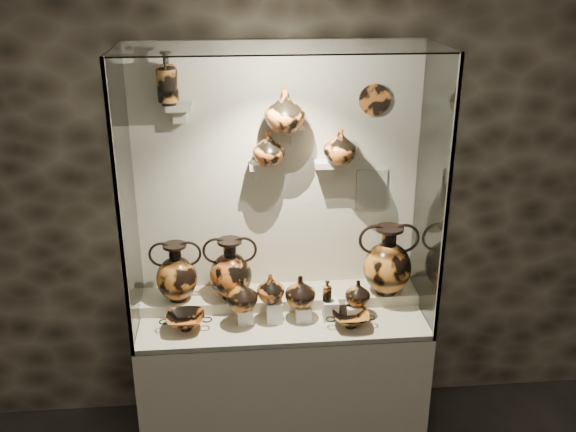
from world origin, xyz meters
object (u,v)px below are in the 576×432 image
object	(u,v)px
amphora_left	(176,272)
amphora_right	(388,260)
jug_c	(300,291)
kylix_left	(186,320)
lekythos_tall	(167,76)
lekythos_small	(327,290)
ovoid_vase_b	(285,110)
ovoid_vase_a	(269,148)
kylix_right	(351,318)
ovoid_vase_c	(340,146)
jug_a	(242,294)
jug_e	(358,293)
jug_b	(271,288)
amphora_mid	(230,269)

from	to	relation	value
amphora_left	amphora_right	world-z (taller)	amphora_right
jug_c	kylix_left	world-z (taller)	jug_c
lekythos_tall	lekythos_small	bearing A→B (deg)	-32.19
lekythos_small	kylix_left	size ratio (longest dim) A/B	0.51
ovoid_vase_b	amphora_left	bearing A→B (deg)	-173.36
kylix_left	ovoid_vase_a	xyz separation A→B (m)	(0.50, 0.29, 0.93)
kylix_right	ovoid_vase_c	distance (m)	0.99
amphora_left	lekythos_tall	bearing A→B (deg)	93.23
jug_a	lekythos_small	xyz separation A→B (m)	(0.50, 0.01, -0.00)
jug_c	jug_e	size ratio (longest dim) A/B	1.21
jug_a	ovoid_vase_b	world-z (taller)	ovoid_vase_b
jug_b	kylix_left	world-z (taller)	jug_b
jug_e	ovoid_vase_c	xyz separation A→B (m)	(-0.09, 0.23, 0.83)
kylix_left	jug_a	bearing A→B (deg)	-0.02
jug_e	kylix_left	bearing A→B (deg)	-173.46
jug_a	lekythos_tall	xyz separation A→B (m)	(-0.37, 0.28, 1.20)
jug_c	ovoid_vase_c	size ratio (longest dim) A/B	0.94
amphora_left	jug_e	xyz separation A→B (m)	(1.06, -0.18, -0.10)
lekythos_tall	ovoid_vase_a	xyz separation A→B (m)	(0.54, -0.02, -0.41)
amphora_right	ovoid_vase_c	distance (m)	0.76
jug_a	kylix_left	distance (m)	0.36
amphora_mid	jug_e	world-z (taller)	amphora_mid
amphora_mid	ovoid_vase_a	distance (m)	0.76
amphora_left	ovoid_vase_c	distance (m)	1.22
amphora_left	jug_b	size ratio (longest dim) A/B	2.19
jug_a	lekythos_small	size ratio (longest dim) A/B	1.31
lekythos_small	amphora_mid	bearing A→B (deg)	159.08
jug_b	ovoid_vase_a	xyz separation A→B (m)	(0.01, 0.23, 0.77)
amphora_right	amphora_mid	bearing A→B (deg)	-178.67
lekythos_tall	ovoid_vase_b	xyz separation A→B (m)	(0.63, -0.04, -0.19)
amphora_mid	ovoid_vase_c	world-z (taller)	ovoid_vase_c
ovoid_vase_a	ovoid_vase_b	world-z (taller)	ovoid_vase_b
amphora_right	ovoid_vase_a	bearing A→B (deg)	175.93
amphora_left	amphora_right	distance (m)	1.27
amphora_right	ovoid_vase_b	distance (m)	1.11
jug_b	kylix_left	xyz separation A→B (m)	(-0.49, -0.06, -0.16)
amphora_right	lekythos_small	world-z (taller)	amphora_right
kylix_right	ovoid_vase_a	world-z (taller)	ovoid_vase_a
ovoid_vase_b	ovoid_vase_c	xyz separation A→B (m)	(0.32, 0.02, -0.22)
amphora_mid	jug_b	distance (m)	0.29
amphora_mid	kylix_right	distance (m)	0.77
amphora_mid	ovoid_vase_b	xyz separation A→B (m)	(0.33, 0.04, 0.94)
jug_c	lekythos_tall	distance (m)	1.43
kylix_right	lekythos_tall	distance (m)	1.71
jug_b	ovoid_vase_a	bearing A→B (deg)	89.04
jug_c	lekythos_small	xyz separation A→B (m)	(0.16, -0.02, 0.01)
kylix_left	lekythos_tall	bearing A→B (deg)	92.54
jug_a	ovoid_vase_a	size ratio (longest dim) A/B	0.99
lekythos_tall	jug_c	bearing A→B (deg)	-34.54
amphora_mid	ovoid_vase_c	size ratio (longest dim) A/B	1.92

